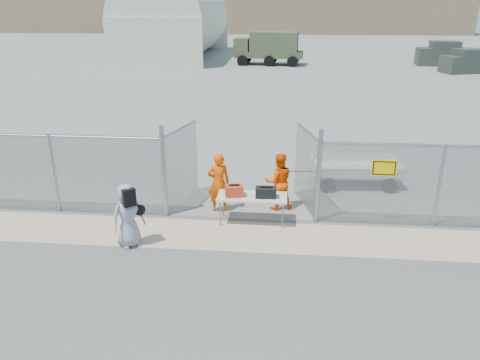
# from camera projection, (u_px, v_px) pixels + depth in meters

# --- Properties ---
(ground) EXTENTS (160.00, 160.00, 0.00)m
(ground) POSITION_uv_depth(u_px,v_px,m) (232.00, 256.00, 10.62)
(ground) COLOR #434343
(tarmac_inside) EXTENTS (160.00, 80.00, 0.01)m
(tarmac_inside) POSITION_uv_depth(u_px,v_px,m) (274.00, 56.00, 49.67)
(tarmac_inside) COLOR gray
(tarmac_inside) RESTS_ON ground
(dirt_strip) EXTENTS (44.00, 1.60, 0.01)m
(dirt_strip) POSITION_uv_depth(u_px,v_px,m) (236.00, 236.00, 11.55)
(dirt_strip) COLOR tan
(dirt_strip) RESTS_ON ground
(distant_hills) EXTENTS (140.00, 6.00, 9.00)m
(distant_hills) POSITION_uv_depth(u_px,v_px,m) (308.00, 7.00, 81.11)
(distant_hills) COLOR #7F684F
(distant_hills) RESTS_ON ground
(chain_link_fence) EXTENTS (40.00, 0.20, 2.20)m
(chain_link_fence) POSITION_uv_depth(u_px,v_px,m) (240.00, 180.00, 12.09)
(chain_link_fence) COLOR gray
(chain_link_fence) RESTS_ON ground
(quonset_hangar) EXTENTS (9.00, 18.00, 8.00)m
(quonset_hangar) POSITION_uv_depth(u_px,v_px,m) (176.00, 16.00, 47.23)
(quonset_hangar) COLOR beige
(quonset_hangar) RESTS_ON ground
(folding_table) EXTENTS (1.79, 0.76, 0.76)m
(folding_table) POSITION_uv_depth(u_px,v_px,m) (252.00, 209.00, 12.12)
(folding_table) COLOR beige
(folding_table) RESTS_ON ground
(orange_bag) EXTENTS (0.50, 0.39, 0.28)m
(orange_bag) POSITION_uv_depth(u_px,v_px,m) (234.00, 191.00, 11.92)
(orange_bag) COLOR red
(orange_bag) RESTS_ON folding_table
(black_duffel) EXTENTS (0.53, 0.32, 0.25)m
(black_duffel) POSITION_uv_depth(u_px,v_px,m) (266.00, 192.00, 11.87)
(black_duffel) COLOR black
(black_duffel) RESTS_ON folding_table
(security_worker_left) EXTENTS (0.67, 0.50, 1.66)m
(security_worker_left) POSITION_uv_depth(u_px,v_px,m) (219.00, 183.00, 12.66)
(security_worker_left) COLOR #FF5000
(security_worker_left) RESTS_ON ground
(security_worker_right) EXTENTS (0.90, 0.77, 1.61)m
(security_worker_right) POSITION_uv_depth(u_px,v_px,m) (279.00, 182.00, 12.80)
(security_worker_right) COLOR #FF5000
(security_worker_right) RESTS_ON ground
(visitor) EXTENTS (0.90, 0.86, 1.55)m
(visitor) POSITION_uv_depth(u_px,v_px,m) (128.00, 215.00, 10.85)
(visitor) COLOR #8F91A1
(visitor) RESTS_ON ground
(utility_trailer) EXTENTS (3.50, 1.97, 0.82)m
(utility_trailer) POSITION_uv_depth(u_px,v_px,m) (354.00, 172.00, 14.70)
(utility_trailer) COLOR beige
(utility_trailer) RESTS_ON ground
(military_truck) EXTENTS (6.21, 2.78, 2.88)m
(military_truck) POSITION_uv_depth(u_px,v_px,m) (269.00, 48.00, 41.99)
(military_truck) COLOR #414C30
(military_truck) RESTS_ON ground
(parked_vehicle_near) EXTENTS (4.42, 2.95, 1.83)m
(parked_vehicle_near) POSITION_uv_depth(u_px,v_px,m) (468.00, 61.00, 37.43)
(parked_vehicle_near) COLOR #323832
(parked_vehicle_near) RESTS_ON ground
(parked_vehicle_mid) EXTENTS (4.73, 2.44, 2.07)m
(parked_vehicle_mid) POSITION_uv_depth(u_px,v_px,m) (444.00, 54.00, 41.66)
(parked_vehicle_mid) COLOR #323832
(parked_vehicle_mid) RESTS_ON ground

